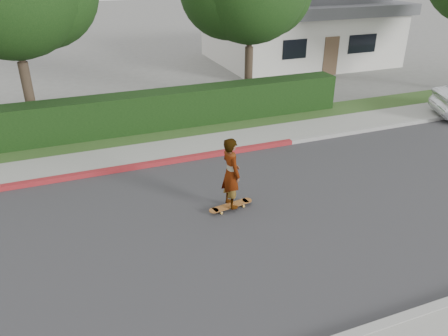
{
  "coord_description": "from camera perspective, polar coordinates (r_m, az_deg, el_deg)",
  "views": [
    {
      "loc": [
        -6.46,
        -8.48,
        6.16
      ],
      "look_at": [
        -2.68,
        1.25,
        1.0
      ],
      "focal_mm": 35.0,
      "sensor_mm": 36.0,
      "label": 1
    }
  ],
  "objects": [
    {
      "name": "curb_red_section",
      "position": [
        14.05,
        -13.16,
        -0.09
      ],
      "size": [
        12.0,
        0.21,
        0.15
      ],
      "primitive_type": "cube",
      "color": "maroon",
      "rests_on": "ground"
    },
    {
      "name": "road",
      "position": [
        12.31,
        13.9,
        -4.56
      ],
      "size": [
        60.0,
        8.0,
        0.01
      ],
      "primitive_type": "cube",
      "color": "#2D2D30",
      "rests_on": "ground"
    },
    {
      "name": "planting_strip",
      "position": [
        17.51,
        1.83,
        5.85
      ],
      "size": [
        60.0,
        1.6,
        0.1
      ],
      "primitive_type": "cube",
      "color": "#2D4C1E",
      "rests_on": "ground"
    },
    {
      "name": "ground",
      "position": [
        12.31,
        13.9,
        -4.58
      ],
      "size": [
        120.0,
        120.0,
        0.0
      ],
      "primitive_type": "plane",
      "color": "slate",
      "rests_on": "ground"
    },
    {
      "name": "house",
      "position": [
        28.72,
        9.71,
        17.81
      ],
      "size": [
        10.6,
        8.6,
        4.3
      ],
      "color": "beige",
      "rests_on": "ground"
    },
    {
      "name": "skateboarder",
      "position": [
        11.19,
        0.93,
        -0.65
      ],
      "size": [
        0.52,
        0.74,
        1.92
      ],
      "primitive_type": "imported",
      "rotation": [
        0.0,
        0.0,
        1.66
      ],
      "color": "white",
      "rests_on": "skateboard"
    },
    {
      "name": "hedge",
      "position": [
        16.94,
        -8.41,
        7.39
      ],
      "size": [
        15.0,
        1.0,
        1.5
      ],
      "primitive_type": "cube",
      "color": "black",
      "rests_on": "ground"
    },
    {
      "name": "curb_far",
      "position": [
        15.39,
        5.46,
        2.89
      ],
      "size": [
        60.0,
        0.2,
        0.15
      ],
      "primitive_type": "cube",
      "color": "#9E9E99",
      "rests_on": "ground"
    },
    {
      "name": "sidewalk_far",
      "position": [
        16.14,
        4.05,
        4.03
      ],
      "size": [
        60.0,
        1.6,
        0.12
      ],
      "primitive_type": "cube",
      "color": "gray",
      "rests_on": "ground"
    },
    {
      "name": "skateboard",
      "position": [
        11.66,
        0.89,
        -4.93
      ],
      "size": [
        1.31,
        0.45,
        0.12
      ],
      "rotation": [
        0.0,
        0.0,
        0.16
      ],
      "color": "gold",
      "rests_on": "ground"
    }
  ]
}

